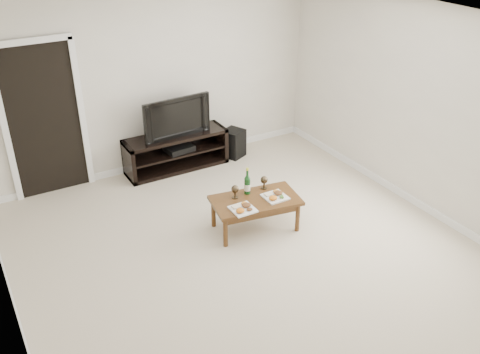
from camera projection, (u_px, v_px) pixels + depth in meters
name	position (u px, v px, depth m)	size (l,w,h in m)	color
floor	(253.00, 259.00, 6.08)	(5.50, 5.50, 0.00)	beige
back_wall	(153.00, 82.00, 7.57)	(5.00, 0.04, 2.60)	beige
ceiling	(256.00, 26.00, 4.83)	(5.00, 5.50, 0.04)	white
doorway	(44.00, 122.00, 7.00)	(0.90, 0.02, 2.05)	black
media_console	(176.00, 152.00, 7.93)	(1.53, 0.45, 0.55)	black
television	(174.00, 116.00, 7.66)	(1.03, 0.13, 0.59)	black
av_receiver	(179.00, 148.00, 7.92)	(0.40, 0.30, 0.08)	black
subwoofer	(233.00, 143.00, 8.33)	(0.29, 0.29, 0.44)	black
coffee_table	(255.00, 214.00, 6.54)	(1.05, 0.57, 0.42)	#522F16
plate_left	(243.00, 207.00, 6.21)	(0.27, 0.27, 0.07)	white
plate_right	(275.00, 195.00, 6.46)	(0.27, 0.27, 0.07)	white
wine_bottle	(247.00, 181.00, 6.48)	(0.07, 0.07, 0.35)	#103B15
goblet_left	(235.00, 192.00, 6.43)	(0.09, 0.09, 0.17)	#3B3020
goblet_right	(264.00, 182.00, 6.63)	(0.09, 0.09, 0.17)	#3B3020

